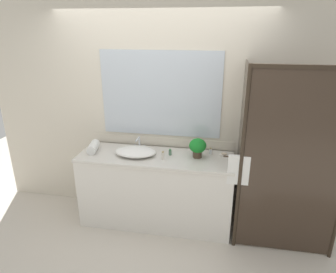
{
  "coord_description": "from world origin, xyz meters",
  "views": [
    {
      "loc": [
        0.71,
        -3.04,
        2.3
      ],
      "look_at": [
        0.15,
        0.0,
        1.15
      ],
      "focal_mm": 31.45,
      "sensor_mm": 36.0,
      "label": 1
    }
  ],
  "objects_px": {
    "amenity_bottle_lotion": "(163,156)",
    "amenity_bottle_conditioner": "(210,151)",
    "sink_basin": "(136,152)",
    "rolled_towel_near_edge": "(94,147)",
    "soap_dish": "(224,154)",
    "amenity_bottle_shampoo": "(170,152)",
    "potted_plant": "(198,147)",
    "faucet": "(139,145)"
  },
  "relations": [
    {
      "from": "amenity_bottle_lotion",
      "to": "amenity_bottle_conditioner",
      "type": "xyz_separation_m",
      "value": [
        0.52,
        0.25,
        -0.01
      ]
    },
    {
      "from": "amenity_bottle_conditioner",
      "to": "sink_basin",
      "type": "bearing_deg",
      "value": -167.85
    },
    {
      "from": "amenity_bottle_conditioner",
      "to": "rolled_towel_near_edge",
      "type": "distance_m",
      "value": 1.4
    },
    {
      "from": "soap_dish",
      "to": "amenity_bottle_shampoo",
      "type": "relative_size",
      "value": 1.39
    },
    {
      "from": "amenity_bottle_lotion",
      "to": "amenity_bottle_conditioner",
      "type": "distance_m",
      "value": 0.58
    },
    {
      "from": "amenity_bottle_conditioner",
      "to": "amenity_bottle_shampoo",
      "type": "distance_m",
      "value": 0.48
    },
    {
      "from": "sink_basin",
      "to": "amenity_bottle_lotion",
      "type": "relative_size",
      "value": 4.92
    },
    {
      "from": "sink_basin",
      "to": "potted_plant",
      "type": "xyz_separation_m",
      "value": [
        0.71,
        0.07,
        0.09
      ]
    },
    {
      "from": "sink_basin",
      "to": "potted_plant",
      "type": "distance_m",
      "value": 0.72
    },
    {
      "from": "potted_plant",
      "to": "amenity_bottle_shampoo",
      "type": "relative_size",
      "value": 3.12
    },
    {
      "from": "sink_basin",
      "to": "amenity_bottle_lotion",
      "type": "distance_m",
      "value": 0.34
    },
    {
      "from": "amenity_bottle_conditioner",
      "to": "rolled_towel_near_edge",
      "type": "xyz_separation_m",
      "value": [
        -1.39,
        -0.17,
        0.02
      ]
    },
    {
      "from": "soap_dish",
      "to": "amenity_bottle_shampoo",
      "type": "bearing_deg",
      "value": -171.03
    },
    {
      "from": "faucet",
      "to": "potted_plant",
      "type": "height_order",
      "value": "potted_plant"
    },
    {
      "from": "sink_basin",
      "to": "rolled_towel_near_edge",
      "type": "bearing_deg",
      "value": 178.09
    },
    {
      "from": "amenity_bottle_lotion",
      "to": "amenity_bottle_shampoo",
      "type": "distance_m",
      "value": 0.15
    },
    {
      "from": "rolled_towel_near_edge",
      "to": "amenity_bottle_shampoo",
      "type": "bearing_deg",
      "value": 3.3
    },
    {
      "from": "sink_basin",
      "to": "potted_plant",
      "type": "relative_size",
      "value": 2.13
    },
    {
      "from": "amenity_bottle_lotion",
      "to": "amenity_bottle_conditioner",
      "type": "relative_size",
      "value": 1.23
    },
    {
      "from": "potted_plant",
      "to": "amenity_bottle_shampoo",
      "type": "height_order",
      "value": "potted_plant"
    },
    {
      "from": "sink_basin",
      "to": "amenity_bottle_shampoo",
      "type": "height_order",
      "value": "sink_basin"
    },
    {
      "from": "sink_basin",
      "to": "faucet",
      "type": "height_order",
      "value": "faucet"
    },
    {
      "from": "sink_basin",
      "to": "amenity_bottle_conditioner",
      "type": "distance_m",
      "value": 0.88
    },
    {
      "from": "potted_plant",
      "to": "amenity_bottle_lotion",
      "type": "xyz_separation_m",
      "value": [
        -0.38,
        -0.13,
        -0.08
      ]
    },
    {
      "from": "rolled_towel_near_edge",
      "to": "amenity_bottle_conditioner",
      "type": "bearing_deg",
      "value": 6.87
    },
    {
      "from": "potted_plant",
      "to": "soap_dish",
      "type": "distance_m",
      "value": 0.34
    },
    {
      "from": "soap_dish",
      "to": "sink_basin",
      "type": "bearing_deg",
      "value": -170.58
    },
    {
      "from": "amenity_bottle_lotion",
      "to": "amenity_bottle_shampoo",
      "type": "relative_size",
      "value": 1.35
    },
    {
      "from": "amenity_bottle_lotion",
      "to": "amenity_bottle_shampoo",
      "type": "bearing_deg",
      "value": 66.4
    },
    {
      "from": "sink_basin",
      "to": "potted_plant",
      "type": "height_order",
      "value": "potted_plant"
    },
    {
      "from": "sink_basin",
      "to": "soap_dish",
      "type": "relative_size",
      "value": 4.79
    },
    {
      "from": "faucet",
      "to": "potted_plant",
      "type": "distance_m",
      "value": 0.72
    },
    {
      "from": "faucet",
      "to": "amenity_bottle_shampoo",
      "type": "height_order",
      "value": "faucet"
    },
    {
      "from": "sink_basin",
      "to": "faucet",
      "type": "distance_m",
      "value": 0.16
    },
    {
      "from": "sink_basin",
      "to": "amenity_bottle_shampoo",
      "type": "distance_m",
      "value": 0.4
    },
    {
      "from": "sink_basin",
      "to": "soap_dish",
      "type": "xyz_separation_m",
      "value": [
        1.02,
        0.17,
        -0.03
      ]
    },
    {
      "from": "sink_basin",
      "to": "amenity_bottle_shampoo",
      "type": "relative_size",
      "value": 6.63
    },
    {
      "from": "potted_plant",
      "to": "amenity_bottle_lotion",
      "type": "bearing_deg",
      "value": -161.03
    },
    {
      "from": "soap_dish",
      "to": "amenity_bottle_lotion",
      "type": "xyz_separation_m",
      "value": [
        -0.68,
        -0.23,
        0.03
      ]
    },
    {
      "from": "potted_plant",
      "to": "soap_dish",
      "type": "relative_size",
      "value": 2.25
    },
    {
      "from": "sink_basin",
      "to": "amenity_bottle_conditioner",
      "type": "xyz_separation_m",
      "value": [
        0.86,
        0.18,
        -0.01
      ]
    },
    {
      "from": "potted_plant",
      "to": "rolled_towel_near_edge",
      "type": "xyz_separation_m",
      "value": [
        -1.24,
        -0.05,
        -0.08
      ]
    }
  ]
}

